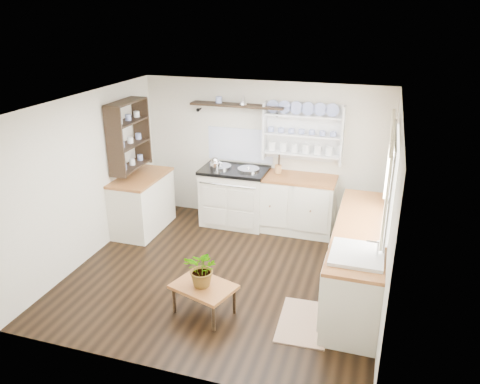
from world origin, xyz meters
name	(u,v)px	position (x,y,z in m)	size (l,w,h in m)	color
floor	(226,273)	(0.00, 0.00, 0.00)	(4.00, 3.80, 0.01)	black
wall_back	(263,153)	(0.00, 1.90, 1.15)	(4.00, 0.02, 2.30)	beige
wall_right	(390,214)	(2.00, 0.00, 1.15)	(0.02, 3.80, 2.30)	beige
wall_left	(88,178)	(-2.00, 0.00, 1.15)	(0.02, 3.80, 2.30)	beige
ceiling	(223,103)	(0.00, 0.00, 2.30)	(4.00, 3.80, 0.01)	white
window	(390,175)	(1.95, 0.15, 1.56)	(0.08, 1.55, 1.22)	white
aga_cooker	(235,195)	(-0.38, 1.57, 0.48)	(1.06, 0.73, 0.97)	beige
back_cabinets	(294,203)	(0.60, 1.60, 0.46)	(1.27, 0.63, 0.90)	beige
right_cabinets	(358,259)	(1.70, 0.10, 0.46)	(0.62, 2.43, 0.90)	beige
belfast_sink	(356,264)	(1.70, -0.65, 0.80)	(0.55, 0.60, 0.45)	white
left_cabinets	(143,202)	(-1.70, 0.90, 0.46)	(0.62, 1.13, 0.90)	beige
plate_rack	(304,132)	(0.65, 1.86, 1.56)	(1.20, 0.22, 0.90)	white
high_shelf	(237,106)	(-0.40, 1.78, 1.91)	(1.50, 0.29, 0.16)	black
left_shelving	(129,135)	(-1.84, 0.90, 1.55)	(0.28, 0.80, 1.05)	black
kettle	(215,164)	(-0.66, 1.45, 1.03)	(0.17, 0.17, 0.21)	silver
utensil_crock	(278,169)	(0.31, 1.68, 0.97)	(0.11, 0.11, 0.13)	#AE773F
center_table	(204,289)	(0.05, -0.90, 0.33)	(0.80, 0.68, 0.37)	brown
potted_plant	(203,269)	(0.05, -0.90, 0.59)	(0.40, 0.35, 0.44)	#3F7233
floor_rug	(304,322)	(1.20, -0.74, 0.01)	(0.55, 0.85, 0.02)	#80634A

